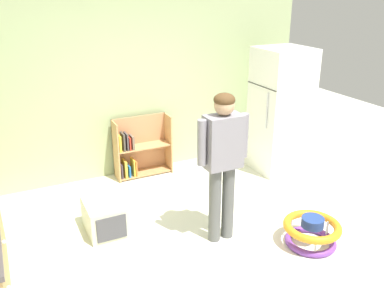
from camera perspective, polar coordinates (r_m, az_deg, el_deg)
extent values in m
plane|color=silver|center=(4.40, 2.92, -14.88)|extent=(12.00, 12.00, 0.00)
cube|color=#A5B681|center=(5.83, -7.98, 8.76)|extent=(5.20, 0.06, 2.70)
sphere|color=silver|center=(3.40, -23.94, -17.67)|extent=(0.04, 0.04, 0.04)
sphere|color=silver|center=(3.92, -24.49, -12.16)|extent=(0.04, 0.04, 0.04)
sphere|color=silver|center=(4.47, -24.89, -7.98)|extent=(0.04, 0.04, 0.04)
cube|color=white|center=(6.08, 12.08, 4.52)|extent=(0.70, 0.68, 1.78)
cylinder|color=silver|center=(5.71, 10.26, 4.51)|extent=(0.02, 0.02, 0.50)
cube|color=#333333|center=(5.77, 9.57, 7.85)|extent=(0.01, 0.67, 0.01)
cube|color=tan|center=(5.80, -10.41, -1.04)|extent=(0.02, 0.28, 0.85)
cube|color=tan|center=(6.03, -3.30, 0.17)|extent=(0.02, 0.28, 0.85)
cube|color=tan|center=(6.02, -7.20, -0.01)|extent=(0.80, 0.02, 0.85)
cube|color=tan|center=(6.06, -6.63, -3.89)|extent=(0.76, 0.24, 0.02)
cube|color=tan|center=(5.90, -6.79, -0.33)|extent=(0.76, 0.24, 0.02)
cube|color=#3D3336|center=(5.90, -9.79, -3.60)|extent=(0.02, 0.17, 0.21)
cube|color=gold|center=(5.74, -10.04, 0.16)|extent=(0.03, 0.17, 0.23)
cube|color=gold|center=(5.91, -9.25, -3.34)|extent=(0.03, 0.17, 0.24)
cube|color=#464037|center=(5.75, -9.51, 0.33)|extent=(0.03, 0.17, 0.24)
cube|color=#1F60A6|center=(5.93, -8.75, -3.60)|extent=(0.03, 0.17, 0.16)
cube|color=#494144|center=(5.76, -9.05, 0.37)|extent=(0.02, 0.17, 0.24)
cube|color=gold|center=(5.94, -8.15, -3.13)|extent=(0.02, 0.17, 0.25)
cube|color=red|center=(5.78, -8.72, 0.17)|extent=(0.02, 0.17, 0.18)
cube|color=orange|center=(5.95, -7.86, -3.20)|extent=(0.02, 0.17, 0.22)
cube|color=#705C4B|center=(5.79, -8.29, 0.28)|extent=(0.03, 0.17, 0.19)
cylinder|color=#555756|center=(4.39, 3.15, -8.37)|extent=(0.13, 0.13, 0.85)
cylinder|color=#555756|center=(4.46, 4.97, -7.91)|extent=(0.13, 0.13, 0.85)
cube|color=gray|center=(4.13, 4.32, 0.33)|extent=(0.38, 0.22, 0.55)
cylinder|color=gray|center=(4.01, 1.36, 0.16)|extent=(0.09, 0.09, 0.47)
cylinder|color=gray|center=(4.24, 7.14, 1.18)|extent=(0.09, 0.09, 0.47)
sphere|color=tan|center=(4.01, 4.47, 5.34)|extent=(0.20, 0.20, 0.20)
ellipsoid|color=#49321A|center=(4.00, 4.49, 6.11)|extent=(0.21, 0.21, 0.13)
torus|color=purple|center=(4.69, 15.99, -12.75)|extent=(0.54, 0.54, 0.07)
torus|color=orange|center=(4.59, 16.23, -10.83)|extent=(0.60, 0.60, 0.08)
cylinder|color=navy|center=(4.56, 16.29, -10.30)|extent=(0.23, 0.23, 0.10)
cylinder|color=silver|center=(4.77, 18.14, -11.03)|extent=(0.02, 0.02, 0.18)
cylinder|color=silver|center=(4.69, 13.52, -11.10)|extent=(0.02, 0.02, 0.18)
cylinder|color=silver|center=(4.46, 16.66, -13.34)|extent=(0.02, 0.02, 0.18)
cube|color=beige|center=(4.76, -11.90, -9.71)|extent=(0.42, 0.54, 0.36)
cube|color=#424247|center=(4.53, -11.00, -11.37)|extent=(0.32, 0.01, 0.27)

